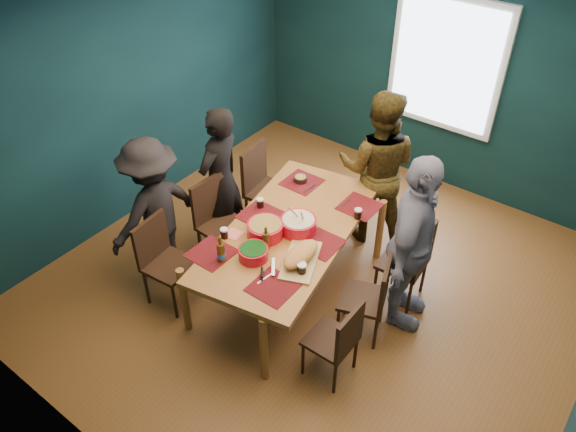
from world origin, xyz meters
name	(u,v)px	position (x,y,z in m)	size (l,w,h in m)	color
room	(340,162)	(0.00, 0.27, 1.37)	(5.01, 5.01, 2.71)	brown
dining_table	(289,235)	(-0.21, -0.23, 0.73)	(1.41, 2.27, 0.80)	#A35E31
chair_left_far	(263,182)	(-1.07, 0.44, 0.59)	(0.51, 0.51, 1.02)	#311B10
chair_left_mid	(217,216)	(-1.09, -0.29, 0.57)	(0.47, 0.47, 0.98)	#311B10
chair_left_near	(161,255)	(-1.14, -1.03, 0.54)	(0.45, 0.45, 0.93)	#311B10
chair_right_far	(412,259)	(0.80, 0.36, 0.54)	(0.45, 0.45, 0.92)	#311B10
chair_right_mid	(372,294)	(0.72, -0.24, 0.52)	(0.51, 0.51, 0.89)	#311B10
chair_right_near	(339,338)	(0.74, -0.82, 0.49)	(0.38, 0.38, 0.85)	#311B10
person_far_left	(220,180)	(-1.25, -0.04, 0.82)	(0.60, 0.39, 1.64)	black
person_back	(377,168)	(-0.01, 1.05, 0.88)	(0.85, 0.66, 1.76)	black
person_right	(412,246)	(0.86, 0.13, 0.90)	(1.05, 0.44, 1.80)	silver
person_near_left	(155,210)	(-1.46, -0.77, 0.78)	(1.01, 0.58, 1.56)	black
bowl_salad	(265,229)	(-0.33, -0.44, 0.88)	(0.34, 0.34, 0.14)	red
bowl_dumpling	(298,224)	(-0.13, -0.20, 0.88)	(0.34, 0.34, 0.31)	red
bowl_herbs	(253,253)	(-0.22, -0.74, 0.87)	(0.26, 0.26, 0.12)	red
cutting_board	(301,256)	(0.14, -0.53, 0.87)	(0.46, 0.70, 0.15)	tan
small_bowl	(300,179)	(-0.58, 0.46, 0.84)	(0.14, 0.14, 0.06)	black
beer_bottle_a	(221,252)	(-0.42, -0.94, 0.90)	(0.07, 0.07, 0.27)	#462C0C
beer_bottle_b	(266,240)	(-0.21, -0.57, 0.90)	(0.06, 0.06, 0.24)	#462C0C
cola_glass_a	(224,233)	(-0.61, -0.69, 0.86)	(0.07, 0.07, 0.10)	black
cola_glass_b	(302,269)	(0.24, -0.65, 0.87)	(0.08, 0.08, 0.11)	black
cola_glass_c	(358,213)	(0.22, 0.29, 0.86)	(0.07, 0.07, 0.10)	black
cola_glass_d	(260,203)	(-0.63, -0.14, 0.86)	(0.07, 0.07, 0.10)	black
napkin_a	(324,241)	(0.15, -0.19, 0.81)	(0.15, 0.15, 0.00)	#F06B65
napkin_b	(234,234)	(-0.57, -0.61, 0.81)	(0.14, 0.14, 0.00)	#F06B65
napkin_c	(275,291)	(0.18, -0.95, 0.81)	(0.15, 0.15, 0.00)	#F06B65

